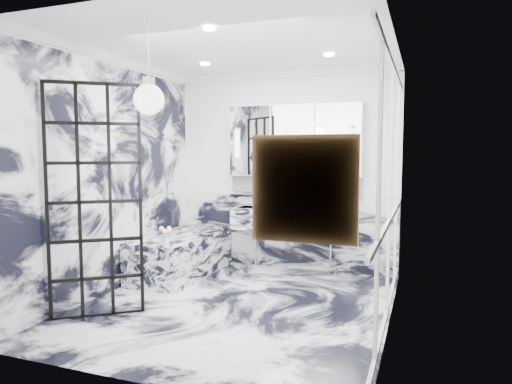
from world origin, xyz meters
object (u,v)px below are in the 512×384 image
at_px(bathtub, 182,254).
at_px(mirror_cabinet, 293,141).
at_px(trough_sink, 290,220).
at_px(crittall_door, 95,202).

bearing_deg(bathtub, mirror_cabinet, 32.06).
bearing_deg(mirror_cabinet, trough_sink, -90.00).
bearing_deg(mirror_cabinet, bathtub, -147.94).
relative_size(crittall_door, trough_sink, 1.45).
xyz_separation_m(crittall_door, bathtub, (0.01, 1.68, -0.89)).
xyz_separation_m(mirror_cabinet, bathtub, (-1.32, -0.83, -1.54)).
bearing_deg(bathtub, crittall_door, -90.49).
bearing_deg(mirror_cabinet, crittall_door, -118.10).
height_order(mirror_cabinet, bathtub, mirror_cabinet).
bearing_deg(crittall_door, mirror_cabinet, 24.71).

